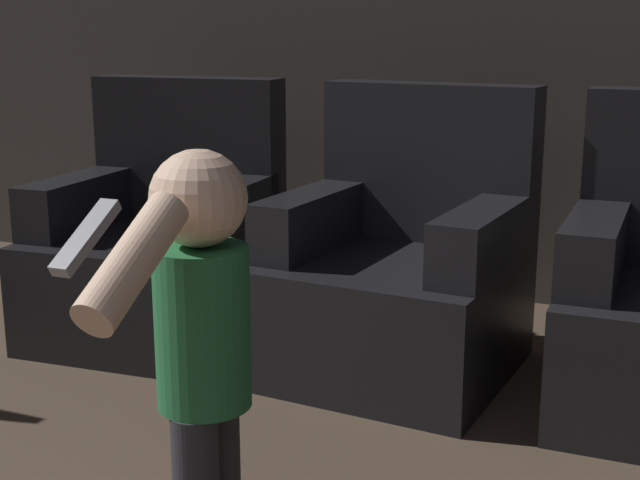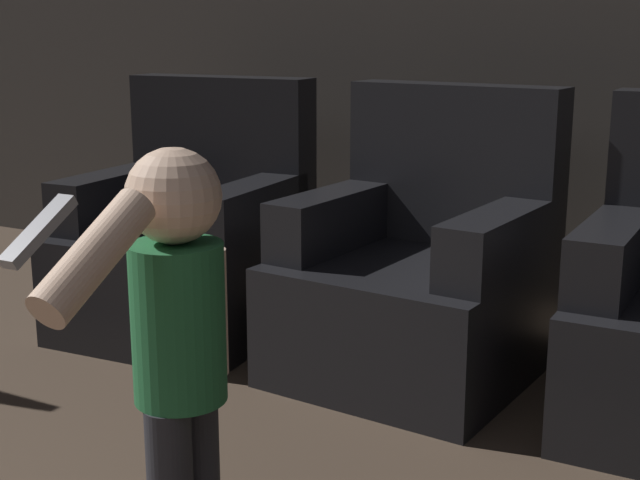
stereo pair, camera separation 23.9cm
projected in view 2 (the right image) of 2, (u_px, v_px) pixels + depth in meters
armchair_left at (191, 245)px, 3.46m from camera, size 0.82×0.83×0.96m
armchair_middle at (419, 277)px, 3.02m from camera, size 0.84×0.85×0.96m
person_toddler at (176, 324)px, 1.89m from camera, size 0.20×0.63×0.92m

